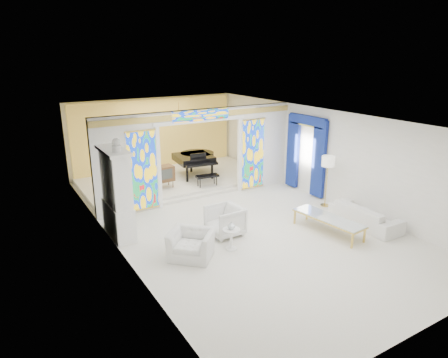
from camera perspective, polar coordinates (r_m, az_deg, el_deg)
floor at (r=11.94m, az=1.24°, el=-5.60°), size 12.00×12.00×0.00m
ceiling at (r=11.11m, az=1.34°, el=8.78°), size 7.00×12.00×0.02m
wall_back at (r=16.67m, az=-9.87°, el=6.25°), size 7.00×0.02×3.00m
wall_front at (r=7.45m, az=27.19°, el=-9.93°), size 7.00×0.02×3.00m
wall_left at (r=10.09m, az=-15.77°, el=-1.59°), size 0.02×12.00×3.00m
wall_right at (r=13.57m, az=13.90°, el=3.42°), size 0.02×12.00×3.00m
partition_wall at (r=13.07m, az=-3.40°, el=4.07°), size 7.00×0.22×3.00m
stained_glass_left at (r=12.28m, az=-11.55°, el=1.15°), size 0.90×0.04×2.40m
stained_glass_right at (r=14.09m, az=4.15°, el=3.58°), size 0.90×0.04×2.40m
stained_glass_transom at (r=12.75m, az=-3.28°, el=9.08°), size 2.00×0.04×0.34m
alcove_platform at (r=15.31m, az=-6.98°, el=-0.07°), size 6.80×3.80×0.18m
gold_curtain_back at (r=16.56m, az=-9.72°, el=6.19°), size 6.70×0.10×2.90m
chandelier at (r=14.75m, az=-6.45°, el=9.09°), size 0.48×0.48×0.30m
blue_drapes at (r=13.97m, az=11.62°, el=4.31°), size 0.14×1.85×2.65m
china_cabinet at (r=10.81m, az=-15.06°, el=-2.10°), size 0.56×1.46×2.72m
armchair_left at (r=9.68m, az=-4.67°, el=-9.29°), size 1.36×1.35×0.66m
armchair_right at (r=10.75m, az=0.14°, el=-5.98°), size 0.90×0.87×0.80m
sofa at (r=12.04m, az=19.51°, el=-4.89°), size 0.88×2.12×0.61m
side_table at (r=10.01m, az=1.05°, el=-8.15°), size 0.47×0.47×0.54m
vase at (r=9.89m, az=1.06°, el=-6.66°), size 0.24×0.24×0.20m
coffee_table at (r=11.21m, az=14.69°, el=-5.47°), size 0.87×2.12×0.46m
floor_lamp at (r=12.85m, az=14.64°, el=2.13°), size 0.47×0.47×1.64m
grand_piano at (r=15.36m, az=-4.05°, el=3.03°), size 1.75×2.55×1.00m
tv_console at (r=14.04m, az=-8.60°, el=0.76°), size 0.70×0.51×0.77m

